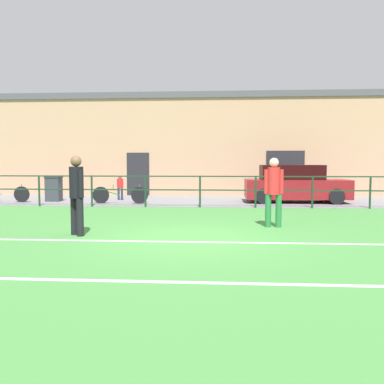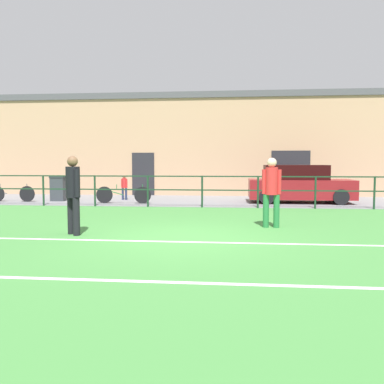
% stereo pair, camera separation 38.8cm
% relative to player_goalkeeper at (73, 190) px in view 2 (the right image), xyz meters
% --- Properties ---
extents(ground, '(60.00, 44.00, 0.04)m').
position_rel_player_goalkeeper_xyz_m(ground, '(2.46, -0.13, -1.03)').
color(ground, '#42843D').
extents(field_line_touchline, '(36.00, 0.11, 0.00)m').
position_rel_player_goalkeeper_xyz_m(field_line_touchline, '(2.46, -0.59, -1.01)').
color(field_line_touchline, white).
rests_on(field_line_touchline, ground).
extents(field_line_hash, '(36.00, 0.11, 0.00)m').
position_rel_player_goalkeeper_xyz_m(field_line_hash, '(2.46, -3.42, -1.01)').
color(field_line_hash, white).
rests_on(field_line_hash, ground).
extents(pavement_strip, '(48.00, 5.00, 0.02)m').
position_rel_player_goalkeeper_xyz_m(pavement_strip, '(2.46, 8.37, -1.00)').
color(pavement_strip, slate).
rests_on(pavement_strip, ground).
extents(perimeter_fence, '(36.07, 0.07, 1.15)m').
position_rel_player_goalkeeper_xyz_m(perimeter_fence, '(2.46, 5.87, -0.26)').
color(perimeter_fence, '#193823').
rests_on(perimeter_fence, ground).
extents(clubhouse_facade, '(28.00, 2.56, 5.01)m').
position_rel_player_goalkeeper_xyz_m(clubhouse_facade, '(2.46, 12.07, 1.50)').
color(clubhouse_facade, tan).
rests_on(clubhouse_facade, ground).
extents(player_goalkeeper, '(0.39, 0.36, 1.78)m').
position_rel_player_goalkeeper_xyz_m(player_goalkeeper, '(0.00, 0.00, 0.00)').
color(player_goalkeeper, black).
rests_on(player_goalkeeper, ground).
extents(player_striker, '(0.48, 0.31, 1.75)m').
position_rel_player_goalkeeper_xyz_m(player_striker, '(4.53, 1.49, -0.02)').
color(player_striker, '#237038').
rests_on(player_striker, ground).
extents(soccer_ball_match, '(0.23, 0.23, 0.23)m').
position_rel_player_goalkeeper_xyz_m(soccer_ball_match, '(-1.21, 3.16, -0.89)').
color(soccer_ball_match, orange).
rests_on(soccer_ball_match, ground).
extents(spectator_child, '(0.29, 0.19, 1.08)m').
position_rel_player_goalkeeper_xyz_m(spectator_child, '(-1.09, 8.34, -0.38)').
color(spectator_child, '#232D4C').
rests_on(spectator_child, pavement_strip).
extents(parked_car_red, '(4.07, 1.79, 1.51)m').
position_rel_player_goalkeeper_xyz_m(parked_car_red, '(6.20, 7.86, -0.27)').
color(parked_car_red, maroon).
rests_on(parked_car_red, pavement_strip).
extents(bicycle_parked_0, '(2.20, 0.04, 0.75)m').
position_rel_player_goalkeeper_xyz_m(bicycle_parked_0, '(-0.73, 6.82, -0.65)').
color(bicycle_parked_0, black).
rests_on(bicycle_parked_0, pavement_strip).
extents(bicycle_parked_1, '(2.35, 0.04, 0.74)m').
position_rel_player_goalkeeper_xyz_m(bicycle_parked_1, '(-5.69, 7.07, -0.65)').
color(bicycle_parked_1, black).
rests_on(bicycle_parked_1, pavement_strip).
extents(trash_bin_0, '(0.61, 0.52, 1.05)m').
position_rel_player_goalkeeper_xyz_m(trash_bin_0, '(-3.70, 7.59, -0.46)').
color(trash_bin_0, '#33383D').
rests_on(trash_bin_0, pavement_strip).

